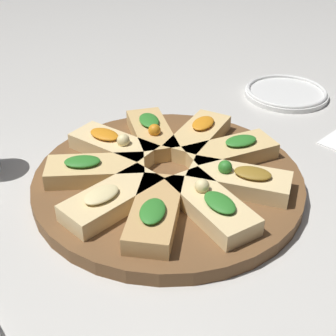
{
  "coord_description": "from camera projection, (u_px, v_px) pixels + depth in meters",
  "views": [
    {
      "loc": [
        -0.54,
        -0.26,
        0.43
      ],
      "look_at": [
        0.0,
        0.0,
        0.04
      ],
      "focal_mm": 50.0,
      "sensor_mm": 36.0,
      "label": 1
    }
  ],
  "objects": [
    {
      "name": "focaccia_slice_0",
      "position": [
        231.0,
        152.0,
        0.76
      ],
      "size": [
        0.15,
        0.14,
        0.04
      ],
      "color": "#DBB775",
      "rests_on": "serving_board"
    },
    {
      "name": "ground_plane",
      "position": [
        168.0,
        187.0,
        0.74
      ],
      "size": [
        3.0,
        3.0,
        0.0
      ],
      "primitive_type": "plane",
      "color": "beige"
    },
    {
      "name": "plate_right",
      "position": [
        286.0,
        92.0,
        1.02
      ],
      "size": [
        0.18,
        0.18,
        0.02
      ],
      "color": "white",
      "rests_on": "ground_plane"
    },
    {
      "name": "serving_board",
      "position": [
        168.0,
        181.0,
        0.73
      ],
      "size": [
        0.42,
        0.42,
        0.02
      ],
      "primitive_type": "cylinder",
      "color": "brown",
      "rests_on": "ground_plane"
    },
    {
      "name": "focaccia_slice_5",
      "position": [
        112.0,
        199.0,
        0.65
      ],
      "size": [
        0.16,
        0.11,
        0.04
      ],
      "color": "#E5C689",
      "rests_on": "serving_board"
    },
    {
      "name": "focaccia_slice_6",
      "position": [
        155.0,
        213.0,
        0.63
      ],
      "size": [
        0.16,
        0.1,
        0.04
      ],
      "color": "tan",
      "rests_on": "serving_board"
    },
    {
      "name": "focaccia_slice_7",
      "position": [
        211.0,
        205.0,
        0.64
      ],
      "size": [
        0.13,
        0.16,
        0.04
      ],
      "color": "#E5C689",
      "rests_on": "serving_board"
    },
    {
      "name": "focaccia_slice_2",
      "position": [
        152.0,
        133.0,
        0.81
      ],
      "size": [
        0.15,
        0.14,
        0.04
      ],
      "color": "tan",
      "rests_on": "serving_board"
    },
    {
      "name": "focaccia_slice_1",
      "position": [
        199.0,
        136.0,
        0.8
      ],
      "size": [
        0.15,
        0.07,
        0.04
      ],
      "color": "#DBB775",
      "rests_on": "serving_board"
    },
    {
      "name": "focaccia_slice_3",
      "position": [
        113.0,
        146.0,
        0.77
      ],
      "size": [
        0.09,
        0.16,
        0.04
      ],
      "color": "#E5C689",
      "rests_on": "serving_board"
    },
    {
      "name": "focaccia_slice_4",
      "position": [
        95.0,
        170.0,
        0.71
      ],
      "size": [
        0.13,
        0.16,
        0.04
      ],
      "color": "#DBB775",
      "rests_on": "serving_board"
    },
    {
      "name": "focaccia_slice_8",
      "position": [
        239.0,
        180.0,
        0.69
      ],
      "size": [
        0.08,
        0.16,
        0.04
      ],
      "color": "#E5C689",
      "rests_on": "serving_board"
    }
  ]
}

